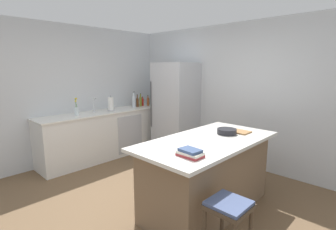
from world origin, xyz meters
TOP-DOWN VIEW (x-y plane):
  - ground_plane at (0.00, 0.00)m, footprint 7.20×7.20m
  - wall_rear at (0.00, 2.25)m, footprint 6.00×0.10m
  - wall_left at (-2.45, 0.00)m, footprint 0.10×6.00m
  - counter_run_left at (-2.09, 0.74)m, footprint 0.65×2.76m
  - kitchen_island at (0.55, 0.50)m, footprint 0.97×1.92m
  - refrigerator at (-1.23, 1.86)m, footprint 0.81×0.72m
  - bar_stool at (1.24, -0.14)m, footprint 0.36×0.36m
  - sink_faucet at (-2.14, 0.49)m, footprint 0.15×0.05m
  - flower_vase at (-2.08, 0.09)m, footprint 0.08×0.08m
  - paper_towel_roll at (-2.07, 0.83)m, footprint 0.14×0.14m
  - whiskey_bottle at (-2.02, 1.99)m, footprint 0.08×0.08m
  - gin_bottle at (-2.02, 1.90)m, footprint 0.07×0.07m
  - vinegar_bottle at (-2.05, 1.82)m, footprint 0.06×0.06m
  - hot_sauce_bottle at (-2.12, 1.71)m, footprint 0.05×0.05m
  - olive_oil_bottle at (-2.09, 1.63)m, footprint 0.05×0.05m
  - syrup_bottle at (-2.09, 1.53)m, footprint 0.06×0.06m
  - soda_bottle at (-2.08, 1.43)m, footprint 0.08×0.08m
  - cookbook_stack at (0.78, -0.13)m, footprint 0.26×0.17m
  - mixing_bowl at (0.58, 0.89)m, footprint 0.26×0.26m
  - cutting_board at (0.65, 1.09)m, footprint 0.29×0.22m

SIDE VIEW (x-z plane):
  - ground_plane at x=0.00m, z-range 0.00..0.00m
  - kitchen_island at x=0.55m, z-range 0.01..0.93m
  - counter_run_left at x=-2.09m, z-range 0.00..0.94m
  - bar_stool at x=1.24m, z-range 0.20..0.82m
  - cutting_board at x=0.65m, z-range 0.93..0.94m
  - refrigerator at x=-1.23m, z-range 0.00..1.90m
  - mixing_bowl at x=0.58m, z-range 0.93..1.00m
  - cookbook_stack at x=0.78m, z-range 0.92..1.00m
  - hot_sauce_bottle at x=-2.12m, z-range 0.92..1.13m
  - vinegar_bottle at x=-2.05m, z-range 0.92..1.16m
  - syrup_bottle at x=-2.09m, z-range 0.90..1.18m
  - flower_vase at x=-2.08m, z-range 0.88..1.21m
  - whiskey_bottle at x=-2.02m, z-range 0.91..1.19m
  - olive_oil_bottle at x=-2.09m, z-range 0.91..1.20m
  - gin_bottle at x=-2.02m, z-range 0.91..1.22m
  - paper_towel_roll at x=-2.07m, z-range 0.92..1.23m
  - soda_bottle at x=-2.08m, z-range 0.91..1.25m
  - sink_faucet at x=-2.14m, z-range 0.95..1.25m
  - wall_rear at x=0.00m, z-range 0.00..2.60m
  - wall_left at x=-2.45m, z-range 0.00..2.60m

